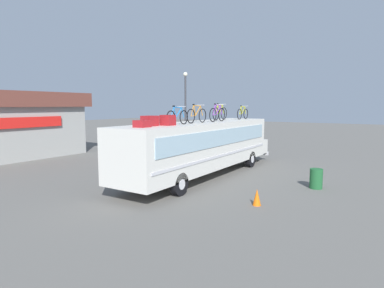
{
  "coord_description": "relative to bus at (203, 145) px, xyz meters",
  "views": [
    {
      "loc": [
        -14.62,
        -8.76,
        3.75
      ],
      "look_at": [
        -0.92,
        0.0,
        1.84
      ],
      "focal_mm": 30.72,
      "sensor_mm": 36.0,
      "label": 1
    }
  ],
  "objects": [
    {
      "name": "ground_plane",
      "position": [
        -0.2,
        0.0,
        -1.68
      ],
      "size": [
        120.0,
        120.0,
        0.0
      ],
      "primitive_type": "plane",
      "color": "#605E59"
    },
    {
      "name": "bus",
      "position": [
        0.0,
        0.0,
        0.0
      ],
      "size": [
        12.87,
        2.56,
        2.89
      ],
      "color": "silver",
      "rests_on": "ground"
    },
    {
      "name": "luggage_bag_1",
      "position": [
        -4.99,
        -0.14,
        1.35
      ],
      "size": [
        0.56,
        0.51,
        0.28
      ],
      "primitive_type": "cube",
      "color": "maroon",
      "rests_on": "bus"
    },
    {
      "name": "luggage_bag_2",
      "position": [
        -4.19,
        0.13,
        1.42
      ],
      "size": [
        0.58,
        0.54,
        0.43
      ],
      "primitive_type": "cube",
      "color": "maroon",
      "rests_on": "bus"
    },
    {
      "name": "luggage_bag_3",
      "position": [
        -3.43,
        -0.24,
        1.43
      ],
      "size": [
        0.54,
        0.5,
        0.45
      ],
      "primitive_type": "cube",
      "color": "maroon",
      "rests_on": "bus"
    },
    {
      "name": "rooftop_bicycle_1",
      "position": [
        -2.84,
        -0.33,
        1.57
      ],
      "size": [
        1.65,
        0.44,
        0.86
      ],
      "color": "black",
      "rests_on": "bus"
    },
    {
      "name": "rooftop_bicycle_2",
      "position": [
        -1.07,
        -0.25,
        1.6
      ],
      "size": [
        1.78,
        0.44,
        0.93
      ],
      "color": "black",
      "rests_on": "bus"
    },
    {
      "name": "rooftop_bicycle_3",
      "position": [
        0.77,
        -0.41,
        1.61
      ],
      "size": [
        1.72,
        0.44,
        0.97
      ],
      "color": "black",
      "rests_on": "bus"
    },
    {
      "name": "rooftop_bicycle_4",
      "position": [
        2.63,
        0.41,
        1.61
      ],
      "size": [
        1.78,
        0.44,
        0.98
      ],
      "color": "black",
      "rests_on": "bus"
    },
    {
      "name": "rooftop_bicycle_5",
      "position": [
        4.31,
        -0.31,
        1.57
      ],
      "size": [
        1.62,
        0.44,
        0.87
      ],
      "color": "black",
      "rests_on": "bus"
    },
    {
      "name": "trash_bin",
      "position": [
        0.5,
        -5.65,
        -1.23
      ],
      "size": [
        0.57,
        0.57,
        0.9
      ],
      "primitive_type": "cylinder",
      "color": "#1E592D",
      "rests_on": "ground"
    },
    {
      "name": "traffic_cone",
      "position": [
        -3.36,
        -4.34,
        -1.37
      ],
      "size": [
        0.32,
        0.32,
        0.63
      ],
      "primitive_type": "cone",
      "color": "orange",
      "rests_on": "ground"
    },
    {
      "name": "street_lamp",
      "position": [
        5.92,
        5.08,
        1.97
      ],
      "size": [
        0.32,
        0.32,
        6.23
      ],
      "color": "#38383D",
      "rests_on": "ground"
    }
  ]
}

